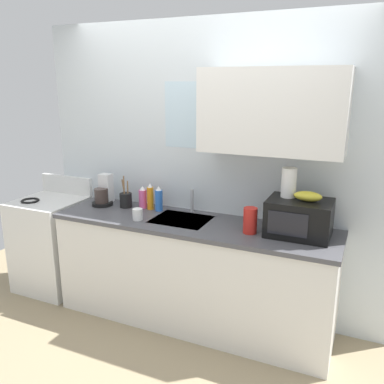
{
  "coord_description": "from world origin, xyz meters",
  "views": [
    {
      "loc": [
        1.28,
        -2.85,
        2.0
      ],
      "look_at": [
        0.0,
        0.0,
        1.15
      ],
      "focal_mm": 38.15,
      "sensor_mm": 36.0,
      "label": 1
    }
  ],
  "objects": [
    {
      "name": "dish_soap_bottle_blue",
      "position": [
        -0.39,
        0.15,
        1.0
      ],
      "size": [
        0.07,
        0.07,
        0.22
      ],
      "color": "blue",
      "rests_on": "counter_unit"
    },
    {
      "name": "mug_white",
      "position": [
        -0.43,
        -0.14,
        0.95
      ],
      "size": [
        0.08,
        0.08,
        0.09
      ],
      "primitive_type": "cylinder",
      "color": "white",
      "rests_on": "counter_unit"
    },
    {
      "name": "microwave",
      "position": [
        0.84,
        0.05,
        1.04
      ],
      "size": [
        0.46,
        0.35,
        0.27
      ],
      "color": "black",
      "rests_on": "counter_unit"
    },
    {
      "name": "utensil_crock",
      "position": [
        -0.71,
        0.12,
        0.97
      ],
      "size": [
        0.11,
        0.11,
        0.3
      ],
      "color": "black",
      "rests_on": "counter_unit"
    },
    {
      "name": "counter_unit",
      "position": [
        -0.0,
        0.0,
        0.46
      ],
      "size": [
        2.35,
        0.63,
        0.9
      ],
      "color": "white",
      "rests_on": "ground"
    },
    {
      "name": "paper_towel_roll",
      "position": [
        0.74,
        0.1,
        1.28
      ],
      "size": [
        0.11,
        0.11,
        0.22
      ],
      "primitive_type": "cylinder",
      "color": "white",
      "rests_on": "microwave"
    },
    {
      "name": "banana_bunch",
      "position": [
        0.89,
        0.05,
        1.2
      ],
      "size": [
        0.2,
        0.11,
        0.07
      ],
      "primitive_type": "ellipsoid",
      "color": "gold",
      "rests_on": "microwave"
    },
    {
      "name": "cereal_canister",
      "position": [
        0.5,
        -0.05,
        1.0
      ],
      "size": [
        0.1,
        0.1,
        0.2
      ],
      "primitive_type": "cylinder",
      "color": "red",
      "rests_on": "counter_unit"
    },
    {
      "name": "dish_soap_bottle_pink",
      "position": [
        -0.56,
        0.16,
        0.99
      ],
      "size": [
        0.07,
        0.07,
        0.2
      ],
      "color": "#E55999",
      "rests_on": "counter_unit"
    },
    {
      "name": "stove_range",
      "position": [
        -1.52,
        0.0,
        0.46
      ],
      "size": [
        0.6,
        0.6,
        1.08
      ],
      "color": "white",
      "rests_on": "ground"
    },
    {
      "name": "coffee_maker",
      "position": [
        -0.94,
        0.11,
        1.0
      ],
      "size": [
        0.19,
        0.21,
        0.28
      ],
      "color": "black",
      "rests_on": "counter_unit"
    },
    {
      "name": "sink_faucet",
      "position": [
        -0.11,
        0.24,
        1.0
      ],
      "size": [
        0.03,
        0.03,
        0.2
      ],
      "primitive_type": "cylinder",
      "color": "#B2B5BA",
      "rests_on": "counter_unit"
    },
    {
      "name": "kitchen_wall_assembly",
      "position": [
        0.12,
        0.31,
        1.37
      ],
      "size": [
        3.12,
        0.42,
        2.5
      ],
      "color": "silver",
      "rests_on": "ground"
    },
    {
      "name": "dish_soap_bottle_orange",
      "position": [
        -0.48,
        0.16,
        1.01
      ],
      "size": [
        0.06,
        0.06,
        0.24
      ],
      "color": "orange",
      "rests_on": "counter_unit"
    }
  ]
}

